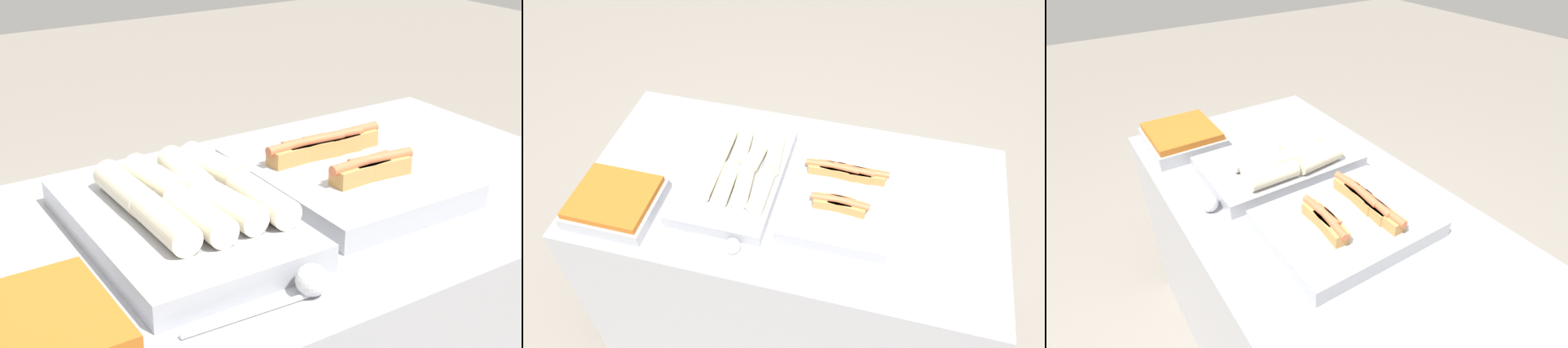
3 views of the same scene
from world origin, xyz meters
TOP-DOWN VIEW (x-y plane):
  - ground_plane at (0.00, 0.00)m, footprint 12.00×12.00m
  - counter at (0.00, 0.00)m, footprint 1.50×0.80m
  - tray_hotdogs at (0.18, 0.00)m, footprint 0.36×0.46m
  - tray_wraps at (-0.20, -0.00)m, footprint 0.34×0.53m
  - tray_side_front at (-0.57, -0.23)m, footprint 0.29×0.26m
  - serving_spoon_near at (-0.14, -0.30)m, footprint 0.26×0.05m

SIDE VIEW (x-z plane):
  - ground_plane at x=0.00m, z-range 0.00..0.00m
  - counter at x=0.00m, z-range 0.00..0.88m
  - serving_spoon_near at x=-0.14m, z-range 0.88..0.93m
  - tray_hotdogs at x=0.18m, z-range 0.86..0.96m
  - tray_side_front at x=-0.57m, z-range 0.88..0.95m
  - tray_wraps at x=-0.20m, z-range 0.87..0.97m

